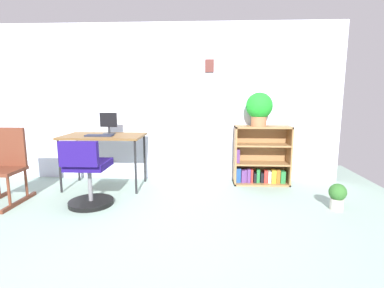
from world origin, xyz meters
TOP-DOWN VIEW (x-y plane):
  - ground_plane at (0.00, 0.00)m, footprint 6.24×6.24m
  - wall_back at (0.00, 2.15)m, footprint 5.20×0.12m
  - desk at (-0.78, 1.66)m, footprint 1.09×0.63m
  - monitor at (-0.73, 1.77)m, footprint 0.24×0.18m
  - keyboard at (-0.80, 1.55)m, footprint 0.37×0.14m
  - office_chair at (-0.72, 0.92)m, footprint 0.52×0.54m
  - rocking_chair at (-1.77, 1.03)m, footprint 0.42×0.64m
  - bookshelf_low at (1.43, 1.95)m, footprint 0.79×0.30m
  - potted_plant_on_shelf at (1.38, 1.90)m, footprint 0.37×0.37m
  - potted_plant_floor at (2.12, 0.97)m, footprint 0.19×0.19m

SIDE VIEW (x-z plane):
  - ground_plane at x=0.00m, z-range 0.00..0.00m
  - potted_plant_floor at x=2.12m, z-range 0.02..0.32m
  - office_chair at x=-0.72m, z-range -0.05..0.75m
  - bookshelf_low at x=1.43m, z-range -0.06..0.79m
  - rocking_chair at x=-1.77m, z-range 0.00..0.90m
  - desk at x=-0.78m, z-range 0.31..1.05m
  - keyboard at x=-0.80m, z-range 0.74..0.76m
  - monitor at x=-0.73m, z-range 0.74..1.04m
  - potted_plant_on_shelf at x=1.38m, z-range 0.87..1.35m
  - wall_back at x=0.00m, z-range 0.00..2.32m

